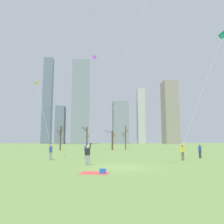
# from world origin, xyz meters

# --- Properties ---
(ground_plane) EXTENTS (400.00, 400.00, 0.00)m
(ground_plane) POSITION_xyz_m (0.00, 0.00, 0.00)
(ground_plane) COLOR #5B7A3D
(kite_flyer_foreground_right_yellow) EXTENTS (4.54, 10.08, 11.24)m
(kite_flyer_foreground_right_yellow) POSITION_xyz_m (-7.00, 8.05, 2.14)
(kite_flyer_foreground_right_yellow) COLOR gray
(kite_flyer_foreground_right_yellow) RESTS_ON ground
(kite_flyer_far_back_green) EXTENTS (3.82, 8.20, 20.06)m
(kite_flyer_far_back_green) POSITION_xyz_m (-2.34, 7.01, 3.52)
(kite_flyer_far_back_green) COLOR gray
(kite_flyer_far_back_green) RESTS_ON ground
(kite_flyer_midfield_center_red) EXTENTS (6.17, 4.88, 16.16)m
(kite_flyer_midfield_center_red) POSITION_xyz_m (-1.38, 0.52, 3.86)
(kite_flyer_midfield_center_red) COLOR gray
(kite_flyer_midfield_center_red) RESTS_ON ground
(kite_flyer_midfield_left_teal) EXTENTS (6.95, 1.69, 15.22)m
(kite_flyer_midfield_left_teal) POSITION_xyz_m (8.24, 5.25, 3.01)
(kite_flyer_midfield_left_teal) COLOR #726656
(kite_flyer_midfield_left_teal) RESTS_ON ground
(bystander_watching_nearby) EXTENTS (0.27, 0.50, 1.62)m
(bystander_watching_nearby) POSITION_xyz_m (10.57, 7.75, 0.90)
(bystander_watching_nearby) COLOR #33384C
(bystander_watching_nearby) RESTS_ON ground
(distant_kite_drifting_right_purple) EXTENTS (7.79, 1.98, 20.17)m
(distant_kite_drifting_right_purple) POSITION_xyz_m (-1.11, 27.23, 17.95)
(distant_kite_drifting_right_purple) COLOR purple
(distant_kite_drifting_right_purple) RESTS_ON ground
(picnic_spot) EXTENTS (2.07, 1.77, 0.31)m
(picnic_spot) POSITION_xyz_m (-1.70, -3.30, 0.09)
(picnic_spot) COLOR #CC3838
(picnic_spot) RESTS_ON ground
(bare_tree_right_of_center) EXTENTS (1.97, 2.23, 5.69)m
(bare_tree_right_of_center) POSITION_xyz_m (-3.25, 36.11, 2.98)
(bare_tree_right_of_center) COLOR #4C3828
(bare_tree_right_of_center) RESTS_ON ground
(bare_tree_center) EXTENTS (2.47, 3.09, 5.80)m
(bare_tree_center) POSITION_xyz_m (-8.83, 31.90, 2.94)
(bare_tree_center) COLOR #4C3828
(bare_tree_center) RESTS_ON ground
(bare_tree_leftmost) EXTENTS (1.74, 1.69, 5.76)m
(bare_tree_leftmost) POSITION_xyz_m (6.18, 36.10, 2.99)
(bare_tree_leftmost) COLOR brown
(bare_tree_leftmost) RESTS_ON ground
(bare_tree_left_of_center) EXTENTS (2.68, 1.33, 4.47)m
(bare_tree_left_of_center) POSITION_xyz_m (2.60, 32.39, 2.36)
(bare_tree_left_of_center) COLOR #4C3828
(bare_tree_left_of_center) RESTS_ON ground
(skyline_mid_tower_right) EXTENTS (6.31, 10.76, 26.68)m
(skyline_mid_tower_right) POSITION_xyz_m (-24.13, 143.00, 13.34)
(skyline_mid_tower_right) COLOR slate
(skyline_mid_tower_right) RESTS_ON ground
(skyline_short_annex) EXTENTS (9.57, 10.17, 43.43)m
(skyline_short_annex) POSITION_xyz_m (52.15, 129.15, 21.72)
(skyline_short_annex) COLOR gray
(skyline_short_annex) RESTS_ON ground
(skyline_mid_tower_left) EXTENTS (6.88, 6.94, 65.99)m
(skyline_mid_tower_left) POSITION_xyz_m (-35.55, 152.30, 33.00)
(skyline_mid_tower_left) COLOR slate
(skyline_mid_tower_left) RESTS_ON ground
(skyline_squat_block) EXTENTS (5.23, 5.97, 40.05)m
(skyline_squat_block) POSITION_xyz_m (33.80, 138.87, 20.03)
(skyline_squat_block) COLOR #B2B2B7
(skyline_squat_block) RESTS_ON ground
(skyline_wide_slab) EXTENTS (10.97, 9.30, 30.67)m
(skyline_wide_slab) POSITION_xyz_m (19.13, 141.91, 15.33)
(skyline_wide_slab) COLOR gray
(skyline_wide_slab) RESTS_ON ground
(skyline_slender_spire) EXTENTS (11.90, 8.65, 57.67)m
(skyline_slender_spire) POSITION_xyz_m (-9.41, 133.09, 28.84)
(skyline_slender_spire) COLOR gray
(skyline_slender_spire) RESTS_ON ground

